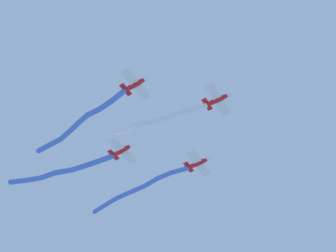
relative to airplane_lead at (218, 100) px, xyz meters
name	(u,v)px	position (x,y,z in m)	size (l,w,h in m)	color
airplane_lead	(218,100)	(0.00, 0.00, 0.00)	(6.06, 4.53, 1.51)	red
smoke_trail_lead	(157,120)	(-0.94, 10.53, 1.56)	(2.56, 17.50, 4.14)	white
airplane_left_wing	(198,163)	(8.90, 8.91, -0.40)	(6.04, 4.51, 1.51)	red
smoke_trail_left_wing	(137,190)	(8.97, 21.36, 0.55)	(2.84, 21.34, 3.20)	#4C75DB
airplane_right_wing	(136,84)	(-8.91, 8.90, 0.30)	(5.99, 4.45, 1.51)	red
smoke_trail_right_wing	(80,123)	(-7.63, 20.65, 0.67)	(3.38, 20.00, 2.20)	#4C75DB
airplane_slot	(122,150)	(-0.01, 17.81, -0.20)	(6.02, 4.48, 1.51)	red
smoke_trail_slot	(61,171)	(-1.03, 29.99, 1.24)	(4.43, 20.77, 3.57)	#4C75DB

